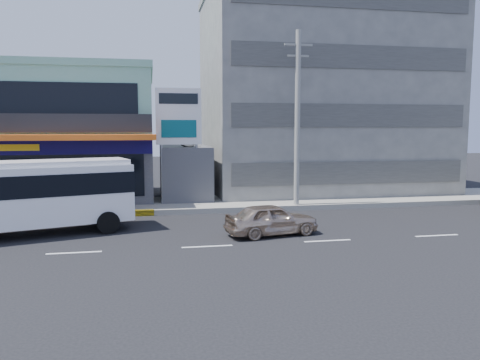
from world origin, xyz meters
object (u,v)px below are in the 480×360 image
Objects in this scene: concrete_building at (318,96)px; satellite_dish at (186,145)px; minibus at (40,191)px; sedan at (272,219)px; utility_pole_near at (297,119)px; billboard at (179,123)px; shop_building at (57,138)px.

concrete_building is 10.67× the size of satellite_dish.
satellite_dish reaches higher than minibus.
utility_pole_near is at bearing -37.27° from sedan.
satellite_dish is 0.19× the size of minibus.
billboard is at bearing -151.08° from concrete_building.
billboard is 9.08m from minibus.
sedan is (-7.00, -13.50, -6.31)m from concrete_building.
billboard is (7.50, -4.75, 0.93)m from shop_building.
sedan is at bearing -11.31° from minibus.
concrete_building is at bearing 3.35° from shop_building.
satellite_dish is 0.22× the size of billboard.
concrete_building is 1.97× the size of minibus.
shop_building reaches higher than minibus.
minibus is (1.12, -10.47, -2.07)m from shop_building.
billboard is at bearing 41.88° from minibus.
billboard reaches higher than sedan.
shop_building is at bearing 159.79° from satellite_dish.
satellite_dish is at bearing 7.20° from sedan.
billboard is 6.75m from utility_pole_near.
satellite_dish is 10.37m from sedan.
shop_building is at bearing -176.65° from concrete_building.
utility_pole_near is at bearing -30.96° from satellite_dish.
billboard reaches higher than satellite_dish.
minibus is at bearing -138.12° from billboard.
concrete_building is at bearing 34.31° from minibus.
minibus is at bearing -145.69° from concrete_building.
utility_pole_near is at bearing -117.76° from concrete_building.
shop_building is at bearing 154.94° from utility_pole_near.
shop_building is at bearing 147.68° from billboard.
billboard is at bearing 164.52° from utility_pole_near.
utility_pole_near is 2.46× the size of sedan.
minibus is (-6.88, -7.52, -1.65)m from satellite_dish.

